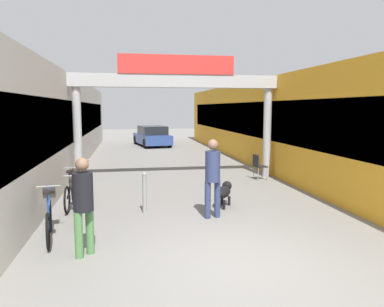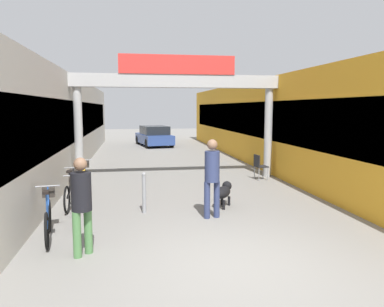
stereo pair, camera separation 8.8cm
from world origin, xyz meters
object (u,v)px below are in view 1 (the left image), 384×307
parked_car_blue (152,136)px  pedestrian_companion (83,200)px  bicycle_black_third (71,190)px  cafe_chair_black_nearer (258,164)px  bicycle_blue_nearest (49,216)px  bicycle_orange_farthest (83,179)px  pedestrian_with_dog (213,173)px  dog_on_leash (224,192)px  bollard_post_metal (144,192)px  bicycle_silver_second (75,201)px

parked_car_blue → pedestrian_companion: bearing=-97.2°
bicycle_black_third → cafe_chair_black_nearer: size_ratio=1.90×
bicycle_blue_nearest → bicycle_orange_farthest: size_ratio=0.99×
cafe_chair_black_nearer → parked_car_blue: size_ratio=0.21×
cafe_chair_black_nearer → parked_car_blue: (-2.90, 12.58, 0.10)m
pedestrian_with_dog → pedestrian_companion: bearing=-145.7°
dog_on_leash → bicycle_blue_nearest: (-3.93, -1.72, 0.05)m
bollard_post_metal → parked_car_blue: bearing=85.6°
pedestrian_companion → dog_on_leash: size_ratio=1.99×
dog_on_leash → bicycle_blue_nearest: 4.29m
pedestrian_companion → dog_on_leash: bearing=40.9°
parked_car_blue → dog_on_leash: bearing=-87.1°
bicycle_orange_farthest → cafe_chair_black_nearer: (5.82, 1.20, 0.10)m
dog_on_leash → pedestrian_with_dog: bearing=-118.9°
bicycle_blue_nearest → bicycle_orange_farthest: 3.83m
bicycle_black_third → cafe_chair_black_nearer: (5.94, 2.71, 0.10)m
pedestrian_with_dog → bicycle_silver_second: bearing=173.5°
dog_on_leash → bollard_post_metal: size_ratio=0.86×
parked_car_blue → bicycle_blue_nearest: bearing=-100.1°
pedestrian_companion → parked_car_blue: pedestrian_companion is taller
pedestrian_with_dog → parked_car_blue: 16.81m
bicycle_blue_nearest → bicycle_orange_farthest: bearing=86.8°
cafe_chair_black_nearer → pedestrian_with_dog: bearing=-121.8°
bicycle_blue_nearest → bicycle_silver_second: size_ratio=1.00×
bicycle_silver_second → bicycle_orange_farthest: (-0.12, 2.68, 0.00)m
pedestrian_with_dog → bicycle_silver_second: size_ratio=1.08×
pedestrian_with_dog → bicycle_blue_nearest: bearing=-166.9°
bicycle_silver_second → bicycle_orange_farthest: 2.68m
bicycle_blue_nearest → pedestrian_companion: bearing=-52.7°
dog_on_leash → cafe_chair_black_nearer: cafe_chair_black_nearer is taller
pedestrian_companion → bollard_post_metal: size_ratio=1.71×
pedestrian_companion → bicycle_blue_nearest: bearing=127.3°
bicycle_blue_nearest → parked_car_blue: 17.88m
bicycle_silver_second → parked_car_blue: size_ratio=0.40×
bicycle_orange_farthest → dog_on_leash: bearing=-29.5°
pedestrian_companion → bicycle_orange_farthest: bearing=96.6°
bicycle_orange_farthest → cafe_chair_black_nearer: 5.94m
bicycle_silver_second → bollard_post_metal: 1.60m
bicycle_black_third → parked_car_blue: (3.04, 15.29, 0.21)m
pedestrian_companion → bicycle_orange_farthest: pedestrian_companion is taller
bicycle_black_third → bicycle_silver_second: bearing=-78.3°
pedestrian_companion → cafe_chair_black_nearer: size_ratio=1.90×
bicycle_blue_nearest → bicycle_orange_farthest: same height
bicycle_black_third → pedestrian_with_dog: bearing=-24.5°
pedestrian_companion → cafe_chair_black_nearer: 8.01m
dog_on_leash → bicycle_orange_farthest: bicycle_orange_farthest is taller
dog_on_leash → bicycle_blue_nearest: bicycle_blue_nearest is taller
bicycle_silver_second → cafe_chair_black_nearer: bearing=34.2°
pedestrian_companion → dog_on_leash: 4.22m
bicycle_silver_second → bicycle_blue_nearest: bearing=-106.2°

